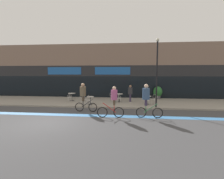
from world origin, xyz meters
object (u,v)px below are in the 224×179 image
Objects in this scene: bistro_table_3 at (147,98)px; bistro_table_1 at (90,99)px; cafe_chair_2_side at (113,96)px; cyclist_2 at (147,98)px; cafe_chair_1_side at (83,99)px; cyclist_1 at (113,100)px; bistro_table_2 at (119,96)px; pedestrian_near_end at (130,92)px; cafe_chair_3_side at (154,99)px; planter_pot at (158,92)px; cafe_chair_1_near at (89,100)px; cafe_chair_2_near at (119,97)px; cafe_chair_3_near at (147,100)px; cyclist_0 at (84,95)px; lamp_post at (157,68)px; bistro_table_0 at (72,95)px; cafe_chair_0_near at (70,96)px.

bistro_table_1 is at bearing -172.37° from bistro_table_3.
cafe_chair_2_side is 0.41× the size of cyclist_2.
cafe_chair_1_side is 4.90m from cyclist_1.
pedestrian_near_end is at bearing 11.63° from bistro_table_2.
cafe_chair_1_side is 1.00× the size of cafe_chair_3_side.
planter_pot is 7.86m from cyclist_2.
cafe_chair_3_side is 4.44m from cyclist_2.
planter_pot is at bearing -50.37° from cafe_chair_1_near.
cafe_chair_1_side and cafe_chair_2_near have the same top height.
cyclist_2 reaches higher than bistro_table_3.
bistro_table_2 is 5.52m from cyclist_1.
cafe_chair_1_near and cafe_chair_3_near have the same top height.
cafe_chair_3_side is at bearing 29.19° from cyclist_0.
bistro_table_1 is at bearing 173.71° from lamp_post.
bistro_table_3 reaches higher than bistro_table_1.
bistro_table_0 is at bearing 121.33° from cyclist_0.
lamp_post is at bearing -86.25° from cafe_chair_1_near.
cafe_chair_0_near is at bearing -50.46° from cyclist_1.
cyclist_1 reaches higher than cafe_chair_0_near.
cafe_chair_3_side is at bearing 6.70° from bistro_table_1.
cafe_chair_1_near and cafe_chair_2_near have the same top height.
cafe_chair_3_side is 5.51m from cyclist_1.
bistro_table_2 reaches higher than bistro_table_3.
cafe_chair_3_near is (4.96, 0.66, 0.00)m from cafe_chair_1_near.
cyclist_0 is at bearing 119.14° from cafe_chair_3_near.
cafe_chair_0_near and cafe_chair_2_near have the same top height.
cafe_chair_1_near is 1.00× the size of cafe_chair_2_near.
pedestrian_near_end reaches higher than cafe_chair_3_side.
bistro_table_0 is 5.83m from pedestrian_near_end.
cafe_chair_3_near is at bearing 85.53° from cyclist_2.
cafe_chair_2_side is (-3.14, 1.01, -0.01)m from bistro_table_3.
cafe_chair_2_side is 1.00× the size of cafe_chair_3_side.
cafe_chair_1_near is at bearing -179.91° from lamp_post.
bistro_table_3 is at bearing 32.18° from cyclist_0.
bistro_table_0 is 0.84× the size of cafe_chair_2_side.
cafe_chair_1_near is at bearing 19.42° from cafe_chair_3_side.
cyclist_2 reaches higher than cafe_chair_1_near.
bistro_table_3 is 4.34m from cyclist_2.
cafe_chair_2_near is at bearing 171.28° from bistro_table_3.
pedestrian_near_end is (4.12, 1.90, 0.44)m from cafe_chair_1_side.
pedestrian_near_end is at bearing 28.46° from bistro_table_1.
bistro_table_2 is 0.86× the size of cafe_chair_2_side.
cyclist_1 reaches higher than cafe_chair_3_near.
planter_pot reaches higher than bistro_table_1.
pedestrian_near_end reaches higher than cafe_chair_0_near.
cafe_chair_0_near is at bearing 152.65° from bistro_table_1.
bistro_table_2 is at bearing -149.36° from planter_pot.
cafe_chair_2_near is at bearing 23.31° from bistro_table_1.
cafe_chair_1_side is 0.67× the size of planter_pot.
planter_pot is (1.44, 3.35, 0.18)m from bistro_table_3.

